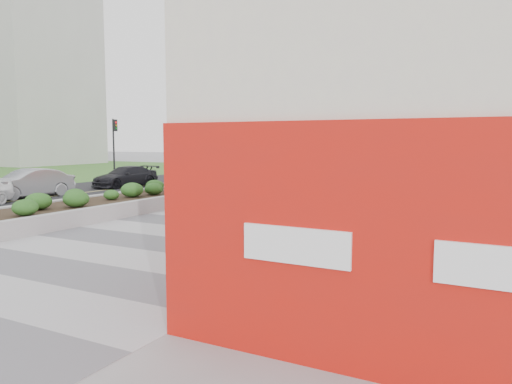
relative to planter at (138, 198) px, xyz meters
The scene contains 13 objects.
ground 8.91m from the planter, 51.84° to the right, with size 160.00×160.00×0.00m, color gray.
walkway 6.81m from the planter, 36.03° to the right, with size 8.00×36.00×0.01m, color #A8A8AD.
building 13.12m from the planter, ahead, with size 6.04×24.08×8.00m.
planter is the anchor object (origin of this frame).
street 6.51m from the planter, behind, with size 10.00×40.00×0.00m, color black.
traffic_signal_near 10.90m from the planter, 99.35° to the left, with size 0.33×0.28×4.20m.
traffic_signal_far 15.00m from the planter, 137.54° to the left, with size 0.33×0.28×4.20m.
distant_bldg_west_a 46.92m from the planter, 149.79° to the left, with size 18.00×12.00×22.00m, color #ADAAA3.
distant_bldg_north_l 48.95m from the planter, 89.40° to the left, with size 16.00×12.00×20.00m, color #ADAAA3.
manhole_cover 7.22m from the planter, 33.69° to the right, with size 0.44×0.44×0.01m, color #595654.
skateboarder 6.57m from the planter, ahead, with size 0.57×0.74×1.52m.
car_silver 7.07m from the planter, behind, with size 1.47×4.21×1.39m, color #A4A6AB.
car_dark 9.54m from the planter, 135.99° to the left, with size 1.71×4.19×1.22m, color black.
Camera 1 is at (8.40, -8.53, 2.77)m, focal length 35.00 mm.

